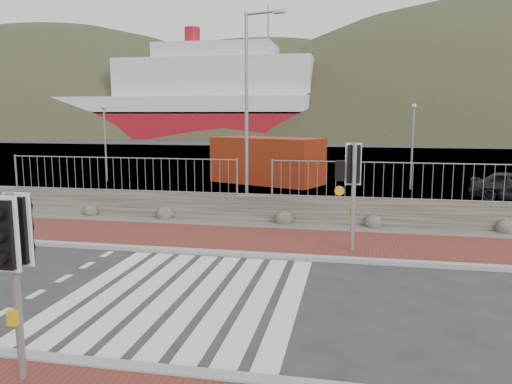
% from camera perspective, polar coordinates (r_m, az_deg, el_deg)
% --- Properties ---
extents(ground, '(220.00, 220.00, 0.00)m').
position_cam_1_polar(ground, '(10.33, -8.13, -11.69)').
color(ground, '#28282B').
rests_on(ground, ground).
extents(sidewalk_far, '(40.00, 3.00, 0.08)m').
position_cam_1_polar(sidewalk_far, '(14.45, -2.24, -5.46)').
color(sidewalk_far, maroon).
rests_on(sidewalk_far, ground).
extents(kerb_near, '(40.00, 0.25, 0.12)m').
position_cam_1_polar(kerb_near, '(7.79, -15.80, -18.69)').
color(kerb_near, gray).
rests_on(kerb_near, ground).
extents(kerb_far, '(40.00, 0.25, 0.12)m').
position_cam_1_polar(kerb_far, '(13.04, -3.77, -7.00)').
color(kerb_far, gray).
rests_on(kerb_far, ground).
extents(zebra_crossing, '(4.62, 5.60, 0.01)m').
position_cam_1_polar(zebra_crossing, '(10.33, -8.13, -11.65)').
color(zebra_crossing, silver).
rests_on(zebra_crossing, ground).
extents(gravel_strip, '(40.00, 1.50, 0.06)m').
position_cam_1_polar(gravel_strip, '(16.35, -0.62, -3.79)').
color(gravel_strip, '#59544C').
rests_on(gravel_strip, ground).
extents(stone_wall, '(40.00, 0.60, 0.90)m').
position_cam_1_polar(stone_wall, '(17.03, -0.08, -1.84)').
color(stone_wall, '#413E36').
rests_on(stone_wall, ground).
extents(railing, '(18.07, 0.07, 1.22)m').
position_cam_1_polar(railing, '(16.68, -0.18, 2.70)').
color(railing, gray).
rests_on(railing, stone_wall).
extents(quay, '(120.00, 40.00, 0.50)m').
position_cam_1_polar(quay, '(37.33, 6.08, 3.25)').
color(quay, '#4C4C4F').
rests_on(quay, ground).
extents(water, '(220.00, 50.00, 0.05)m').
position_cam_1_polar(water, '(72.18, 8.57, 5.88)').
color(water, '#3F4C54').
rests_on(water, ground).
extents(ferry, '(50.00, 16.00, 20.00)m').
position_cam_1_polar(ferry, '(81.93, -8.93, 9.96)').
color(ferry, maroon).
rests_on(ferry, ground).
extents(hills_backdrop, '(254.00, 90.00, 100.00)m').
position_cam_1_polar(hills_backdrop, '(100.67, 12.79, -6.74)').
color(hills_backdrop, '#2C331E').
rests_on(hills_backdrop, ground).
extents(traffic_signal_near, '(0.38, 0.23, 2.63)m').
position_cam_1_polar(traffic_signal_near, '(7.23, -25.99, -5.79)').
color(traffic_signal_near, gray).
rests_on(traffic_signal_near, ground).
extents(traffic_signal_far, '(0.71, 0.34, 2.91)m').
position_cam_1_polar(traffic_signal_far, '(13.02, 10.97, 2.08)').
color(traffic_signal_far, gray).
rests_on(traffic_signal_far, ground).
extents(streetlight, '(1.46, 0.57, 7.05)m').
position_cam_1_polar(streetlight, '(17.56, -0.74, 10.02)').
color(streetlight, gray).
rests_on(streetlight, ground).
extents(shipping_container, '(6.27, 4.44, 2.41)m').
position_cam_1_polar(shipping_container, '(26.42, 1.26, 3.63)').
color(shipping_container, maroon).
rests_on(shipping_container, ground).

